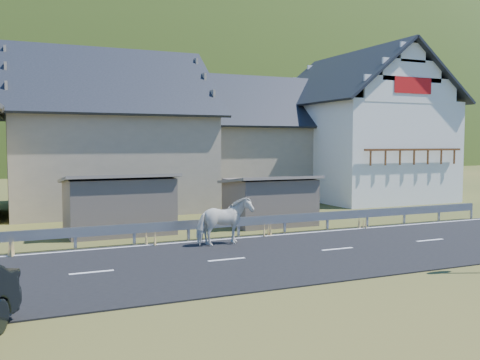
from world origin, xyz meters
name	(u,v)px	position (x,y,z in m)	size (l,w,h in m)	color
ground	(227,261)	(0.00, 0.00, 0.00)	(160.00, 160.00, 0.00)	#33401A
road	(227,260)	(0.00, 0.00, 0.02)	(60.00, 7.00, 0.04)	black
lane_markings	(227,259)	(0.00, 0.00, 0.04)	(60.00, 6.60, 0.01)	silver
guardrail	(189,225)	(0.00, 3.68, 0.56)	(28.10, 0.09, 0.75)	#93969B
shed_left	(118,205)	(-2.00, 6.50, 1.10)	(4.30, 3.30, 2.40)	#6E5D51
shed_right	(270,202)	(4.50, 6.00, 1.00)	(3.80, 2.90, 2.20)	#6E5D51
house_stone_a	(106,124)	(-1.00, 15.00, 4.63)	(10.80, 9.80, 8.90)	gray
house_stone_b	(255,133)	(9.00, 17.00, 4.24)	(9.80, 8.80, 8.10)	gray
house_white	(358,120)	(15.00, 14.00, 5.06)	(8.80, 10.80, 9.70)	silver
mountain	(42,211)	(5.00, 180.00, -20.00)	(440.00, 280.00, 260.00)	#1D3C10
horse	(224,221)	(0.81, 2.20, 0.87)	(1.96, 0.89, 1.66)	silver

